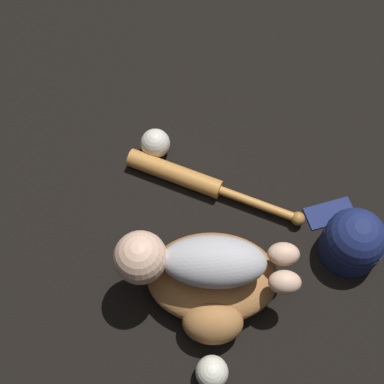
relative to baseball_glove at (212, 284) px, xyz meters
name	(u,v)px	position (x,y,z in m)	size (l,w,h in m)	color
ground_plane	(205,264)	(0.01, -0.06, -0.05)	(6.00, 6.00, 0.00)	black
baseball_glove	(212,284)	(0.00, 0.00, 0.00)	(0.31, 0.27, 0.10)	#A8703D
baby_figure	(195,261)	(0.03, -0.02, 0.09)	(0.38, 0.16, 0.11)	#B2B2B7
baseball_bat	(192,180)	(0.01, -0.27, -0.03)	(0.40, 0.25, 0.05)	#C6843D
baseball	(155,143)	(0.08, -0.38, -0.01)	(0.07, 0.07, 0.07)	silver
baseball_spare	(212,372)	(0.03, 0.17, -0.01)	(0.07, 0.07, 0.07)	silver
baseball_cap	(353,240)	(-0.32, -0.05, 0.01)	(0.14, 0.20, 0.14)	navy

